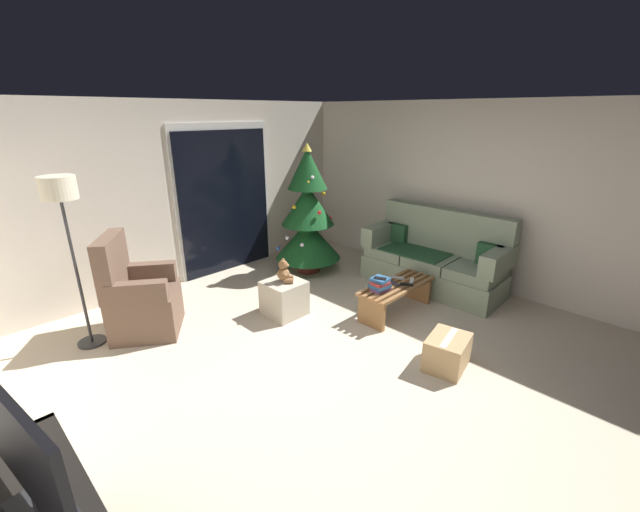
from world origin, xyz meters
TOP-DOWN VIEW (x-y plane):
  - ground_plane at (0.00, 0.00)m, footprint 7.00×7.00m
  - wall_back at (0.00, 3.06)m, footprint 5.72×0.12m
  - wall_right at (2.86, 0.00)m, footprint 0.12×6.00m
  - patio_door_frame at (0.68, 2.99)m, footprint 1.60×0.02m
  - patio_door_glass at (0.68, 2.97)m, footprint 1.50×0.02m
  - couch at (2.32, 0.34)m, footprint 0.82×1.96m
  - coffee_table at (1.27, 0.25)m, footprint 1.10×0.40m
  - remote_silver at (1.43, 0.35)m, footprint 0.08×0.16m
  - remote_white at (1.47, 0.17)m, footprint 0.16×0.11m
  - remote_black at (1.33, 0.15)m, footprint 0.11×0.16m
  - remote_graphite at (1.25, 0.28)m, footprint 0.08×0.16m
  - book_stack at (0.99, 0.30)m, footprint 0.23×0.21m
  - cell_phone at (0.98, 0.30)m, footprint 0.12×0.16m
  - christmas_tree at (1.47, 2.02)m, footprint 0.99×0.99m
  - armchair at (-1.10, 2.01)m, footprint 0.95×0.95m
  - floor_lamp at (-1.61, 2.16)m, footprint 0.32×0.32m
  - television at (-2.50, -0.49)m, footprint 0.25×0.84m
  - ottoman at (0.28, 1.19)m, footprint 0.44×0.44m
  - teddy_bear_chestnut at (0.29, 1.18)m, footprint 0.21×0.21m
  - teddy_bear_honey_by_tree at (0.73, 1.81)m, footprint 0.22×0.21m
  - cardboard_box_taped_mid_floor at (0.68, -0.75)m, footprint 0.51×0.43m

SIDE VIEW (x-z plane):
  - ground_plane at x=0.00m, z-range 0.00..0.00m
  - teddy_bear_honey_by_tree at x=0.73m, z-range -0.02..0.26m
  - cardboard_box_taped_mid_floor at x=0.68m, z-range 0.00..0.32m
  - ottoman at x=0.28m, z-range 0.00..0.43m
  - coffee_table at x=1.27m, z-range 0.06..0.44m
  - remote_silver at x=1.43m, z-range 0.38..0.40m
  - remote_white at x=1.47m, z-range 0.38..0.40m
  - remote_black at x=1.33m, z-range 0.38..0.40m
  - remote_graphite at x=1.25m, z-range 0.38..0.40m
  - couch at x=2.32m, z-range -0.14..0.94m
  - armchair at x=-1.10m, z-range -0.16..0.97m
  - book_stack at x=0.99m, z-range 0.38..0.52m
  - cell_phone at x=0.98m, z-range 0.52..0.53m
  - teddy_bear_chestnut at x=0.29m, z-range 0.41..0.69m
  - christmas_tree at x=1.47m, z-range -0.11..1.83m
  - television at x=-2.50m, z-range 0.71..1.32m
  - patio_door_glass at x=0.68m, z-range 0.00..2.10m
  - patio_door_frame at x=0.68m, z-range 0.00..2.20m
  - wall_back at x=0.00m, z-range 0.00..2.50m
  - wall_right at x=2.86m, z-range 0.00..2.50m
  - floor_lamp at x=-1.61m, z-range 0.61..2.40m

